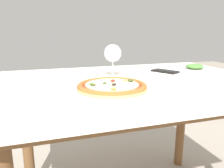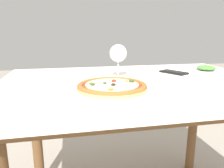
{
  "view_description": "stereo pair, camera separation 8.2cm",
  "coord_description": "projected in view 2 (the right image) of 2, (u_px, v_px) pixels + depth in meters",
  "views": [
    {
      "loc": [
        -0.4,
        -0.9,
        0.97
      ],
      "look_at": [
        -0.16,
        -0.14,
        0.78
      ],
      "focal_mm": 35.0,
      "sensor_mm": 36.0,
      "label": 1
    },
    {
      "loc": [
        -0.32,
        -0.92,
        0.97
      ],
      "look_at": [
        -0.16,
        -0.14,
        0.78
      ],
      "focal_mm": 35.0,
      "sensor_mm": 36.0,
      "label": 2
    }
  ],
  "objects": [
    {
      "name": "cell_phone",
      "position": [
        174.0,
        72.0,
        1.19
      ],
      "size": [
        0.13,
        0.16,
        0.01
      ],
      "color": "black",
      "rests_on": "dining_table"
    },
    {
      "name": "dining_table",
      "position": [
        139.0,
        102.0,
        1.02
      ],
      "size": [
        1.26,
        0.91,
        0.75
      ],
      "color": "brown",
      "rests_on": "ground_plane"
    },
    {
      "name": "pizza_plate",
      "position": [
        112.0,
        87.0,
        0.82
      ],
      "size": [
        0.29,
        0.29,
        0.04
      ],
      "color": "white",
      "rests_on": "dining_table"
    },
    {
      "name": "fork",
      "position": [
        67.0,
        81.0,
        0.99
      ],
      "size": [
        0.06,
        0.17,
        0.0
      ],
      "color": "silver",
      "rests_on": "dining_table"
    },
    {
      "name": "side_plate",
      "position": [
        206.0,
        70.0,
        1.22
      ],
      "size": [
        0.17,
        0.17,
        0.04
      ],
      "color": "white",
      "rests_on": "dining_table"
    },
    {
      "name": "wine_glass_far_left",
      "position": [
        118.0,
        54.0,
        1.05
      ],
      "size": [
        0.08,
        0.08,
        0.16
      ],
      "color": "silver",
      "rests_on": "dining_table"
    }
  ]
}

